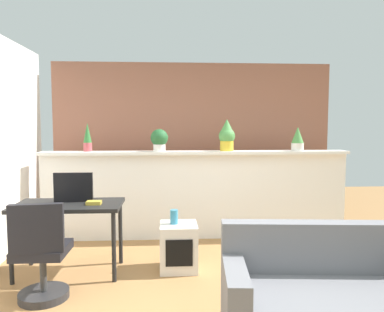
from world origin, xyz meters
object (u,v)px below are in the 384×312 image
(vase_on_shelf, at_px, (174,217))
(book_on_desk, at_px, (94,203))
(potted_plant_2, at_px, (227,135))
(potted_plant_1, at_px, (159,139))
(potted_plant_0, at_px, (88,137))
(couch, at_px, (329,300))
(office_chair, at_px, (41,259))
(desk, at_px, (69,211))
(potted_plant_3, at_px, (298,139))
(side_cube_shelf, at_px, (179,247))
(tv_monitor, at_px, (73,187))

(vase_on_shelf, xyz_separation_m, book_on_desk, (-0.83, -0.11, 0.19))
(potted_plant_2, xyz_separation_m, vase_on_shelf, (-0.74, -1.09, -0.85))
(potted_plant_1, bearing_deg, potted_plant_0, 176.92)
(potted_plant_0, bearing_deg, couch, -47.58)
(potted_plant_1, distance_m, vase_on_shelf, 1.34)
(potted_plant_0, relative_size, office_chair, 0.42)
(desk, relative_size, book_on_desk, 7.41)
(potted_plant_0, relative_size, potted_plant_3, 1.15)
(potted_plant_0, bearing_deg, vase_on_shelf, -44.18)
(potted_plant_0, distance_m, couch, 3.55)
(potted_plant_3, relative_size, side_cube_shelf, 0.67)
(potted_plant_2, distance_m, vase_on_shelf, 1.57)
(book_on_desk, bearing_deg, potted_plant_2, 37.56)
(potted_plant_1, height_order, book_on_desk, potted_plant_1)
(potted_plant_1, height_order, vase_on_shelf, potted_plant_1)
(potted_plant_1, bearing_deg, vase_on_shelf, -80.29)
(potted_plant_3, bearing_deg, potted_plant_2, 177.84)
(vase_on_shelf, bearing_deg, side_cube_shelf, -20.12)
(potted_plant_1, height_order, desk, potted_plant_1)
(tv_monitor, height_order, office_chair, tv_monitor)
(side_cube_shelf, relative_size, couch, 0.31)
(side_cube_shelf, bearing_deg, potted_plant_0, 136.56)
(potted_plant_0, bearing_deg, potted_plant_1, -3.08)
(office_chair, relative_size, vase_on_shelf, 5.89)
(potted_plant_1, distance_m, couch, 2.97)
(desk, distance_m, book_on_desk, 0.30)
(tv_monitor, bearing_deg, potted_plant_1, 49.12)
(potted_plant_2, bearing_deg, side_cube_shelf, -121.92)
(potted_plant_3, bearing_deg, side_cube_shelf, -147.26)
(desk, xyz_separation_m, vase_on_shelf, (1.10, 0.05, -0.09))
(potted_plant_1, xyz_separation_m, vase_on_shelf, (0.18, -1.06, -0.80))
(potted_plant_3, xyz_separation_m, desk, (-2.82, -1.10, -0.71))
(potted_plant_0, bearing_deg, tv_monitor, -86.03)
(potted_plant_2, xyz_separation_m, book_on_desk, (-1.57, -1.21, -0.66))
(office_chair, bearing_deg, vase_on_shelf, 29.95)
(potted_plant_0, bearing_deg, potted_plant_2, -0.64)
(couch, bearing_deg, office_chair, 163.33)
(office_chair, relative_size, side_cube_shelf, 1.82)
(potted_plant_1, distance_m, desk, 1.61)
(tv_monitor, height_order, book_on_desk, tv_monitor)
(tv_monitor, bearing_deg, office_chair, -98.73)
(potted_plant_2, bearing_deg, desk, -148.33)
(tv_monitor, bearing_deg, book_on_desk, -31.30)
(potted_plant_0, distance_m, desk, 1.38)
(potted_plant_2, relative_size, potted_plant_3, 1.31)
(potted_plant_1, xyz_separation_m, potted_plant_3, (1.90, -0.01, 0.00))
(office_chair, relative_size, couch, 0.56)
(vase_on_shelf, bearing_deg, book_on_desk, -172.19)
(book_on_desk, height_order, couch, couch)
(potted_plant_0, xyz_separation_m, office_chair, (-0.03, -1.79, -1.02))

